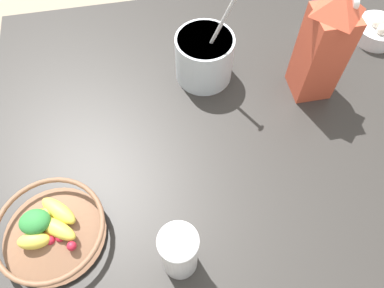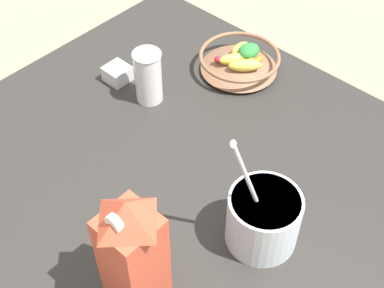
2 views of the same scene
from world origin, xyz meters
The scene contains 8 objects.
ground_plane centered at (0.00, 0.00, 0.00)m, with size 6.00×6.00×0.00m, color gray.
countertop centered at (0.00, 0.00, 0.02)m, with size 1.09×1.09×0.03m.
fruit_bowl centered at (-0.12, 0.40, 0.06)m, with size 0.21×0.21×0.08m.
milk_carton centered at (0.14, -0.21, 0.17)m, with size 0.09×0.09×0.27m.
yogurt_tub centered at (0.23, 0.03, 0.10)m, with size 0.14×0.14×0.27m.
drinking_cup centered at (-0.22, 0.17, 0.10)m, with size 0.07×0.07×0.14m.
measuring_scoop centered at (0.31, -0.28, 0.04)m, with size 0.10×0.05×0.03m.
garlic_bowl centered at (0.27, -0.45, 0.05)m, with size 0.12×0.12×0.07m.
Camera 1 is at (-0.39, 0.18, 0.75)m, focal length 35.00 mm.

